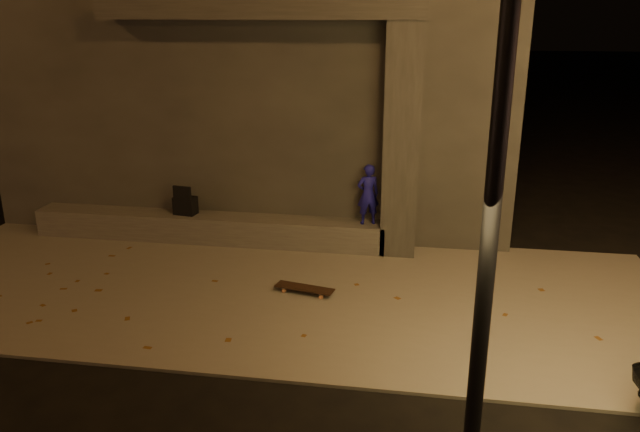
% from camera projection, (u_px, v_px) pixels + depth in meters
% --- Properties ---
extents(ground, '(120.00, 120.00, 0.00)m').
position_uv_depth(ground, '(228.00, 368.00, 6.91)').
color(ground, black).
rests_on(ground, ground).
extents(sidewalk, '(11.00, 4.40, 0.04)m').
position_uv_depth(sidewalk, '(271.00, 290.00, 8.77)').
color(sidewalk, slate).
rests_on(sidewalk, ground).
extents(building, '(9.00, 5.10, 5.22)m').
position_uv_depth(building, '(271.00, 72.00, 12.33)').
color(building, '#363331').
rests_on(building, ground).
extents(ledge, '(6.00, 0.55, 0.45)m').
position_uv_depth(ledge, '(208.00, 228.00, 10.57)').
color(ledge, '#504D49').
rests_on(ledge, sidewalk).
extents(column, '(0.55, 0.55, 3.60)m').
position_uv_depth(column, '(402.00, 142.00, 9.59)').
color(column, '#363331').
rests_on(column, sidewalk).
extents(canopy, '(5.00, 0.70, 0.28)m').
position_uv_depth(canopy, '(260.00, 10.00, 9.36)').
color(canopy, '#363331').
rests_on(canopy, column).
extents(skateboarder, '(0.42, 0.34, 0.98)m').
position_uv_depth(skateboarder, '(368.00, 194.00, 9.93)').
color(skateboarder, '#191692').
rests_on(skateboarder, ledge).
extents(backpack, '(0.40, 0.29, 0.51)m').
position_uv_depth(backpack, '(185.00, 204.00, 10.50)').
color(backpack, black).
rests_on(backpack, ledge).
extents(skateboard, '(0.86, 0.38, 0.09)m').
position_uv_depth(skateboard, '(305.00, 288.00, 8.61)').
color(skateboard, black).
rests_on(skateboard, sidewalk).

